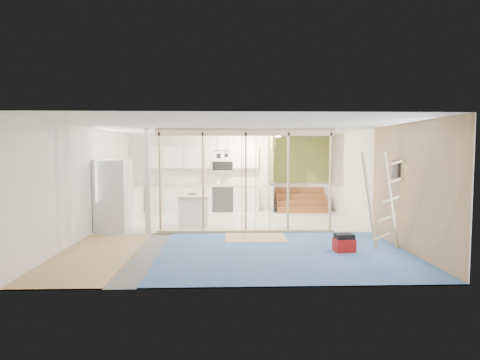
{
  "coord_description": "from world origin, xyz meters",
  "views": [
    {
      "loc": [
        -0.17,
        -9.81,
        2.02
      ],
      "look_at": [
        0.18,
        0.6,
        1.29
      ],
      "focal_mm": 30.0,
      "sensor_mm": 36.0,
      "label": 1
    }
  ],
  "objects_px": {
    "fridge": "(114,196)",
    "island": "(194,211)",
    "toolbox": "(344,243)",
    "ladder": "(383,201)"
  },
  "relations": [
    {
      "from": "ladder",
      "to": "island",
      "type": "bearing_deg",
      "value": 120.3
    },
    {
      "from": "fridge",
      "to": "island",
      "type": "bearing_deg",
      "value": 22.31
    },
    {
      "from": "toolbox",
      "to": "fridge",
      "type": "bearing_deg",
      "value": 147.77
    },
    {
      "from": "ladder",
      "to": "fridge",
      "type": "bearing_deg",
      "value": 135.3
    },
    {
      "from": "toolbox",
      "to": "ladder",
      "type": "xyz_separation_m",
      "value": [
        0.83,
        0.15,
        0.85
      ]
    },
    {
      "from": "ladder",
      "to": "toolbox",
      "type": "bearing_deg",
      "value": 165.56
    },
    {
      "from": "fridge",
      "to": "island",
      "type": "height_order",
      "value": "fridge"
    },
    {
      "from": "fridge",
      "to": "ladder",
      "type": "height_order",
      "value": "ladder"
    },
    {
      "from": "fridge",
      "to": "toolbox",
      "type": "distance_m",
      "value": 5.81
    },
    {
      "from": "island",
      "to": "ladder",
      "type": "distance_m",
      "value": 5.05
    }
  ]
}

